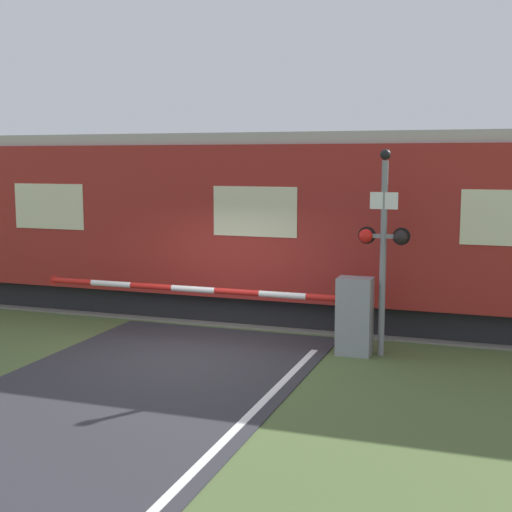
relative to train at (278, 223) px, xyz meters
The scene contains 5 objects.
ground_plane 4.29m from the train, 96.76° to the right, with size 80.00×80.00×0.00m, color #4C6033.
track_bed 2.04m from the train, behind, with size 36.00×3.20×0.13m.
train is the anchor object (origin of this frame).
crossing_barrier 3.48m from the train, 57.63° to the right, with size 6.55×0.44×1.36m.
signal_post 3.79m from the train, 44.20° to the right, with size 0.89×0.26×3.57m.
Camera 1 is at (5.09, -11.03, 3.40)m, focal length 50.00 mm.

